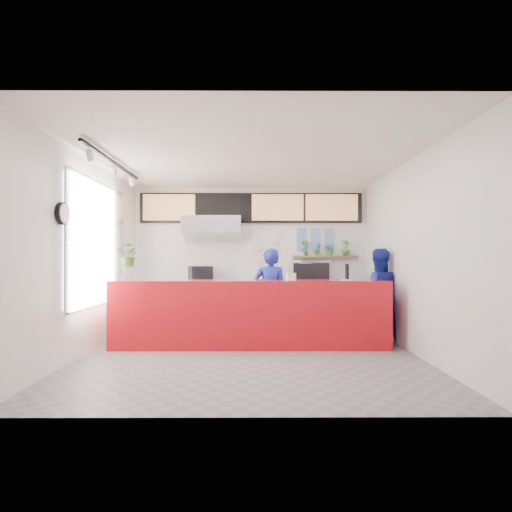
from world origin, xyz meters
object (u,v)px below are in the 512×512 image
(panini_oven, at_px, (200,276))
(staff_center, at_px, (270,294))
(staff_right, at_px, (378,295))
(espresso_machine, at_px, (311,274))
(service_counter, at_px, (250,314))
(pepper_mill, at_px, (347,272))

(panini_oven, distance_m, staff_center, 1.94)
(staff_right, bearing_deg, espresso_machine, -45.20)
(service_counter, xyz_separation_m, panini_oven, (-1.06, 1.80, 0.55))
(espresso_machine, distance_m, staff_right, 1.68)
(espresso_machine, height_order, staff_center, staff_center)
(panini_oven, distance_m, pepper_mill, 3.22)
(service_counter, bearing_deg, pepper_mill, -0.35)
(panini_oven, distance_m, espresso_machine, 2.32)
(service_counter, relative_size, staff_right, 2.75)
(staff_center, relative_size, staff_right, 1.01)
(service_counter, height_order, staff_right, staff_right)
(panini_oven, height_order, staff_center, staff_center)
(panini_oven, bearing_deg, pepper_mill, -54.41)
(panini_oven, distance_m, staff_right, 3.59)
(service_counter, xyz_separation_m, staff_center, (0.36, 0.50, 0.27))
(service_counter, height_order, panini_oven, panini_oven)
(service_counter, relative_size, panini_oven, 10.28)
(service_counter, distance_m, espresso_machine, 2.27)
(staff_right, height_order, pepper_mill, staff_right)
(staff_center, bearing_deg, service_counter, 60.57)
(panini_oven, bearing_deg, staff_center, -62.72)
(espresso_machine, xyz_separation_m, staff_center, (-0.90, -1.30, -0.31))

